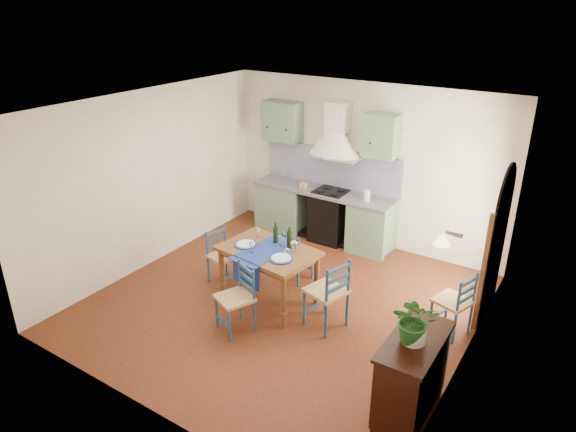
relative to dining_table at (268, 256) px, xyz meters
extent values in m
plane|color=#491D0F|center=(0.20, 0.08, -0.74)|extent=(5.00, 5.00, 0.00)
cube|color=white|center=(0.20, 2.58, 0.66)|extent=(5.00, 0.04, 2.80)
cube|color=slate|center=(-1.25, 2.27, -0.30)|extent=(0.90, 0.60, 0.88)
cube|color=slate|center=(0.55, 2.27, -0.30)|extent=(0.70, 0.60, 0.88)
cube|color=black|center=(-0.25, 2.27, -0.30)|extent=(0.60, 0.58, 0.88)
cube|color=gray|center=(-0.40, 2.27, 0.16)|extent=(2.60, 0.64, 0.04)
cube|color=silver|center=(-1.25, 2.27, 0.16)|extent=(0.45, 0.40, 0.03)
cylinder|color=silver|center=(-1.25, 2.45, 0.31)|extent=(0.02, 0.02, 0.26)
cube|color=black|center=(-0.25, 2.27, 0.19)|extent=(0.55, 0.48, 0.02)
cube|color=black|center=(-0.40, 2.32, -0.70)|extent=(2.60, 0.50, 0.08)
cube|color=#0B0A59|center=(-0.40, 2.54, 0.52)|extent=(2.65, 0.05, 0.68)
cube|color=slate|center=(-1.35, 2.40, 1.26)|extent=(0.70, 0.34, 0.70)
cube|color=slate|center=(0.55, 2.40, 1.26)|extent=(0.55, 0.34, 0.70)
cone|color=silver|center=(-0.25, 2.33, 1.01)|extent=(0.96, 0.96, 0.40)
cube|color=silver|center=(-0.25, 2.42, 1.46)|extent=(0.36, 0.30, 0.50)
cube|color=white|center=(2.70, 0.08, 0.66)|extent=(0.04, 5.00, 2.80)
cube|color=black|center=(2.68, 1.48, 0.09)|extent=(0.03, 1.00, 1.65)
cylinder|color=black|center=(2.68, 1.48, 0.91)|extent=(0.03, 1.00, 1.00)
cube|color=brown|center=(2.66, 0.94, 0.09)|extent=(0.06, 0.06, 1.65)
cube|color=brown|center=(2.66, 2.02, 0.09)|extent=(0.06, 0.06, 1.65)
cube|color=brown|center=(2.67, 1.70, 0.24)|extent=(0.04, 0.55, 1.96)
cylinder|color=silver|center=(2.64, -0.77, 1.31)|extent=(0.15, 0.04, 0.04)
cone|color=#FFEDC6|center=(2.54, -0.77, 1.24)|extent=(0.16, 0.16, 0.12)
cube|color=white|center=(-2.30, 0.08, 0.66)|extent=(0.04, 5.00, 2.80)
cube|color=silver|center=(0.20, 0.08, 2.07)|extent=(5.00, 5.00, 0.01)
cube|color=brown|center=(0.00, 0.01, 0.07)|extent=(1.41, 1.02, 0.05)
cube|color=brown|center=(0.00, 0.01, 0.00)|extent=(1.26, 0.88, 0.08)
cylinder|color=brown|center=(-0.62, -0.28, -0.35)|extent=(0.08, 0.08, 0.78)
cylinder|color=brown|center=(-0.53, 0.43, -0.35)|extent=(0.08, 0.08, 0.78)
cylinder|color=brown|center=(0.53, -0.42, -0.35)|extent=(0.08, 0.08, 0.78)
cylinder|color=brown|center=(0.61, 0.29, -0.35)|extent=(0.08, 0.08, 0.78)
cube|color=navy|center=(-0.01, -0.05, 0.10)|extent=(0.61, 1.03, 0.01)
cube|color=navy|center=(-0.06, -0.44, -0.09)|extent=(0.49, 0.07, 0.38)
cylinder|color=navy|center=(-0.34, -0.06, 0.11)|extent=(0.33, 0.33, 0.01)
cylinder|color=white|center=(-0.34, -0.06, 0.12)|extent=(0.26, 0.26, 0.01)
cylinder|color=navy|center=(0.31, -0.14, 0.11)|extent=(0.33, 0.33, 0.01)
cylinder|color=white|center=(0.31, -0.14, 0.12)|extent=(0.26, 0.26, 0.01)
cylinder|color=black|center=(-0.03, 0.23, 0.25)|extent=(0.07, 0.07, 0.32)
cylinder|color=black|center=(0.22, 0.20, 0.25)|extent=(0.07, 0.07, 0.32)
cylinder|color=white|center=(0.34, 0.13, 0.15)|extent=(0.05, 0.05, 0.10)
sphere|color=yellow|center=(0.34, 0.13, 0.24)|extent=(0.10, 0.10, 0.10)
cylinder|color=navy|center=(-0.22, -0.89, -0.50)|extent=(0.04, 0.04, 0.47)
cylinder|color=navy|center=(-0.07, -0.55, -0.28)|extent=(0.04, 0.04, 0.91)
cylinder|color=navy|center=(0.12, -1.03, -0.50)|extent=(0.04, 0.04, 0.47)
cylinder|color=navy|center=(0.26, -0.70, -0.28)|extent=(0.04, 0.04, 0.91)
cube|color=tan|center=(0.02, -0.79, -0.26)|extent=(0.56, 0.56, 0.04)
cube|color=navy|center=(0.10, -0.63, -0.13)|extent=(0.36, 0.18, 0.05)
cube|color=navy|center=(0.10, -0.63, -0.01)|extent=(0.36, 0.18, 0.05)
cube|color=navy|center=(0.10, -0.63, 0.11)|extent=(0.36, 0.18, 0.05)
cube|color=navy|center=(-0.05, -0.96, -0.56)|extent=(0.35, 0.17, 0.03)
cylinder|color=navy|center=(0.19, 0.90, -0.53)|extent=(0.03, 0.03, 0.42)
cylinder|color=navy|center=(0.14, 0.58, -0.33)|extent=(0.03, 0.03, 0.81)
cylinder|color=navy|center=(-0.13, 0.96, -0.53)|extent=(0.03, 0.03, 0.42)
cylinder|color=navy|center=(-0.18, 0.63, -0.33)|extent=(0.03, 0.03, 0.81)
cube|color=tan|center=(0.01, 0.77, -0.31)|extent=(0.44, 0.44, 0.04)
cube|color=navy|center=(-0.02, 0.61, -0.19)|extent=(0.34, 0.08, 0.04)
cube|color=navy|center=(-0.02, 0.61, -0.09)|extent=(0.34, 0.08, 0.04)
cube|color=navy|center=(-0.02, 0.61, 0.02)|extent=(0.34, 0.08, 0.04)
cube|color=navy|center=(0.03, 0.93, -0.57)|extent=(0.33, 0.08, 0.02)
cylinder|color=navy|center=(-0.77, -0.13, -0.52)|extent=(0.03, 0.03, 0.43)
cylinder|color=navy|center=(-1.09, -0.05, -0.32)|extent=(0.03, 0.03, 0.84)
cylinder|color=navy|center=(-0.68, 0.20, -0.52)|extent=(0.03, 0.03, 0.43)
cylinder|color=navy|center=(-1.01, 0.28, -0.32)|extent=(0.03, 0.03, 0.84)
cube|color=tan|center=(-0.89, 0.07, -0.29)|extent=(0.48, 0.48, 0.04)
cube|color=navy|center=(-1.05, 0.12, -0.18)|extent=(0.11, 0.35, 0.04)
cube|color=navy|center=(-1.05, 0.12, -0.07)|extent=(0.11, 0.35, 0.04)
cube|color=navy|center=(-1.05, 0.12, 0.05)|extent=(0.11, 0.35, 0.04)
cube|color=navy|center=(-0.73, 0.03, -0.57)|extent=(0.11, 0.33, 0.02)
cylinder|color=navy|center=(0.82, 0.18, -0.48)|extent=(0.04, 0.04, 0.51)
cylinder|color=navy|center=(1.21, 0.07, -0.24)|extent=(0.04, 0.04, 1.00)
cylinder|color=navy|center=(0.72, -0.20, -0.48)|extent=(0.04, 0.04, 0.51)
cylinder|color=navy|center=(1.10, -0.31, -0.24)|extent=(0.04, 0.04, 1.00)
cube|color=tan|center=(0.96, -0.07, -0.21)|extent=(0.58, 0.58, 0.04)
cube|color=navy|center=(1.16, -0.12, -0.07)|extent=(0.14, 0.41, 0.05)
cube|color=navy|center=(1.16, -0.12, 0.06)|extent=(0.14, 0.41, 0.05)
cube|color=navy|center=(1.16, -0.12, 0.20)|extent=(0.14, 0.41, 0.05)
cube|color=navy|center=(0.77, -0.01, -0.54)|extent=(0.14, 0.39, 0.03)
cylinder|color=navy|center=(2.28, 0.91, -0.51)|extent=(0.04, 0.04, 0.46)
cylinder|color=navy|center=(2.62, 0.80, -0.29)|extent=(0.04, 0.04, 0.89)
cylinder|color=navy|center=(2.17, 0.57, -0.51)|extent=(0.04, 0.04, 0.46)
cylinder|color=navy|center=(2.51, 0.46, -0.29)|extent=(0.04, 0.04, 0.89)
cube|color=tan|center=(2.40, 0.68, -0.27)|extent=(0.52, 0.52, 0.04)
cube|color=navy|center=(2.57, 0.63, -0.14)|extent=(0.14, 0.37, 0.04)
cube|color=navy|center=(2.57, 0.63, -0.02)|extent=(0.14, 0.37, 0.04)
cube|color=navy|center=(2.57, 0.63, 0.10)|extent=(0.14, 0.37, 0.04)
cube|color=navy|center=(2.23, 0.74, -0.56)|extent=(0.14, 0.35, 0.02)
cube|color=black|center=(2.46, -0.97, -0.25)|extent=(0.45, 1.00, 0.82)
cube|color=black|center=(2.46, -0.97, 0.18)|extent=(0.50, 1.05, 0.04)
cube|color=brown|center=(2.23, -1.20, -0.29)|extent=(0.02, 0.38, 0.63)
cube|color=brown|center=(2.23, -0.74, -0.29)|extent=(0.02, 0.38, 0.63)
cube|color=black|center=(2.29, -1.41, -0.70)|extent=(0.08, 0.08, 0.08)
cube|color=black|center=(2.29, -0.53, -0.70)|extent=(0.08, 0.08, 0.08)
cube|color=black|center=(2.64, -0.53, -0.70)|extent=(0.08, 0.08, 0.08)
imported|color=#1F571D|center=(2.45, -1.01, 0.44)|extent=(0.54, 0.51, 0.49)
camera|label=1|loc=(3.67, -5.15, 3.32)|focal=32.00mm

